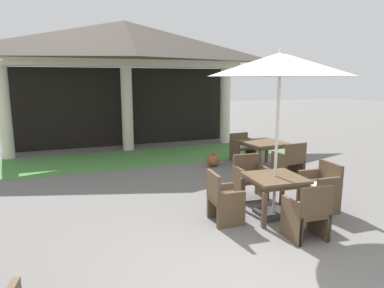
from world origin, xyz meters
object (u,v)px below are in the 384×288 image
patio_umbrella_mid_left (280,66)px  patio_chair_mid_left_east (321,187)px  patio_chair_mid_left_south (307,213)px  patio_chair_mid_left_north (250,178)px  patio_chair_near_foreground_north (242,147)px  patio_chair_near_foreground_south (289,161)px  terracotta_urn (213,160)px  patio_table_near_foreground (264,145)px  patio_chair_mid_left_west (223,200)px  patio_table_mid_left (275,182)px

patio_umbrella_mid_left → patio_chair_mid_left_east: patio_umbrella_mid_left is taller
patio_chair_mid_left_south → patio_chair_mid_left_north: 1.92m
patio_umbrella_mid_left → patio_chair_mid_left_east: (0.95, -0.07, -2.16)m
patio_chair_near_foreground_north → patio_chair_mid_left_east: size_ratio=0.90×
patio_chair_near_foreground_south → terracotta_urn: size_ratio=2.21×
patio_table_near_foreground → patio_chair_mid_left_west: size_ratio=1.27×
patio_chair_near_foreground_south → patio_chair_mid_left_north: patio_chair_near_foreground_south is taller
patio_table_near_foreground → patio_chair_mid_left_north: size_ratio=1.28×
patio_chair_mid_left_east → patio_chair_near_foreground_south: bearing=-17.0°
patio_table_mid_left → patio_chair_mid_left_north: 0.98m
patio_table_mid_left → patio_chair_mid_left_north: (0.07, 0.96, -0.21)m
patio_chair_mid_left_north → terracotta_urn: (0.38, 2.61, -0.24)m
patio_table_near_foreground → patio_chair_mid_left_south: patio_chair_mid_left_south is taller
patio_chair_near_foreground_north → terracotta_urn: bearing=13.4°
patio_chair_near_foreground_south → patio_table_mid_left: bearing=-136.6°
patio_chair_near_foreground_north → patio_table_near_foreground: bearing=90.0°
patio_chair_mid_left_east → terracotta_urn: size_ratio=2.18×
patio_chair_near_foreground_north → patio_chair_mid_left_south: size_ratio=0.90×
patio_table_near_foreground → patio_chair_near_foreground_north: patio_chair_near_foreground_north is taller
patio_table_near_foreground → patio_chair_mid_left_north: patio_chair_mid_left_north is taller
patio_chair_mid_left_south → patio_chair_mid_left_north: (0.14, 1.91, 0.00)m
patio_table_near_foreground → patio_chair_mid_left_north: 2.49m
patio_table_mid_left → patio_chair_mid_left_north: patio_chair_mid_left_north is taller
patio_chair_near_foreground_south → patio_chair_mid_left_north: 1.86m
patio_chair_mid_left_north → terracotta_urn: bearing=-94.3°
patio_table_mid_left → patio_umbrella_mid_left: size_ratio=0.34×
patio_chair_mid_left_north → terracotta_urn: 2.65m
patio_table_mid_left → patio_chair_mid_left_south: (-0.07, -0.95, -0.21)m
patio_chair_near_foreground_north → patio_chair_near_foreground_south: patio_chair_near_foreground_south is taller
patio_table_near_foreground → patio_umbrella_mid_left: 3.85m
patio_chair_mid_left_south → patio_chair_mid_left_north: bearing=90.0°
patio_chair_mid_left_south → patio_chair_mid_left_west: 1.36m
patio_chair_mid_left_south → patio_chair_mid_left_north: size_ratio=1.01×
patio_chair_mid_left_east → patio_table_near_foreground: bearing=-8.7°
patio_chair_near_foreground_south → patio_chair_mid_left_south: (-1.76, -2.81, -0.01)m
patio_table_mid_left → terracotta_urn: patio_table_mid_left is taller
patio_chair_mid_left_north → patio_chair_mid_left_south: bearing=90.0°
patio_chair_mid_left_north → terracotta_urn: size_ratio=2.16×
patio_umbrella_mid_left → patio_chair_mid_left_east: size_ratio=3.26×
patio_chair_near_foreground_south → patio_chair_mid_left_east: size_ratio=1.01×
patio_chair_near_foreground_north → patio_chair_mid_left_east: 4.02m
patio_table_near_foreground → patio_chair_mid_left_south: (-1.69, -3.84, -0.23)m
patio_chair_near_foreground_north → patio_table_mid_left: (-1.55, -3.91, 0.23)m
patio_table_mid_left → patio_umbrella_mid_left: bearing=116.6°
patio_chair_near_foreground_north → patio_chair_mid_left_north: patio_chair_mid_left_north is taller
patio_chair_near_foreground_south → patio_chair_mid_left_west: (-2.65, -1.79, -0.03)m
patio_chair_near_foreground_north → patio_chair_mid_left_west: bearing=52.7°
patio_table_near_foreground → patio_table_mid_left: bearing=-119.3°
patio_chair_near_foreground_south → patio_chair_mid_left_west: size_ratio=1.02×
patio_table_near_foreground → patio_chair_mid_left_north: (-1.55, -1.93, -0.23)m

